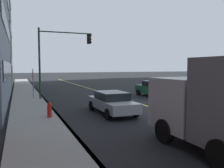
{
  "coord_description": "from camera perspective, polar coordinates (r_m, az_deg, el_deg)",
  "views": [
    {
      "loc": [
        -14.78,
        8.69,
        2.87
      ],
      "look_at": [
        -0.12,
        2.76,
        1.69
      ],
      "focal_mm": 37.57,
      "sensor_mm": 36.0,
      "label": 1
    }
  ],
  "objects": [
    {
      "name": "street_sign_post",
      "position": [
        21.51,
        -18.67,
        0.58
      ],
      "size": [
        0.6,
        0.08,
        2.66
      ],
      "color": "slate",
      "rests_on": "ground"
    },
    {
      "name": "fire_hydrant",
      "position": [
        13.11,
        -14.97,
        -6.44
      ],
      "size": [
        0.24,
        0.24,
        0.94
      ],
      "color": "red",
      "rests_on": "ground"
    },
    {
      "name": "ground",
      "position": [
        17.39,
        8.36,
        -5.28
      ],
      "size": [
        200.0,
        200.0,
        0.0
      ],
      "primitive_type": "plane",
      "color": "black"
    },
    {
      "name": "lane_stripe_center",
      "position": [
        17.39,
        8.36,
        -5.26
      ],
      "size": [
        80.0,
        0.16,
        0.01
      ],
      "primitive_type": "cube",
      "color": "#D8CC4C",
      "rests_on": "ground"
    },
    {
      "name": "car_black",
      "position": [
        18.45,
        19.44,
        -2.5
      ],
      "size": [
        4.51,
        1.91,
        1.48
      ],
      "color": "black",
      "rests_on": "ground"
    },
    {
      "name": "traffic_light_mast",
      "position": [
        20.89,
        -12.53,
        7.84
      ],
      "size": [
        0.28,
        4.66,
        6.11
      ],
      "color": "#1E3823",
      "rests_on": "ground"
    },
    {
      "name": "car_green",
      "position": [
        22.79,
        10.11,
        -1.1
      ],
      "size": [
        4.17,
        2.01,
        1.5
      ],
      "color": "#1E6038",
      "rests_on": "ground"
    },
    {
      "name": "sidewalk_slab",
      "position": [
        15.07,
        -18.63,
        -6.65
      ],
      "size": [
        80.0,
        2.64,
        0.15
      ],
      "primitive_type": "cube",
      "color": "gray",
      "rests_on": "ground"
    },
    {
      "name": "car_silver",
      "position": [
        14.39,
        -0.06,
        -4.42
      ],
      "size": [
        4.61,
        1.88,
        1.33
      ],
      "color": "#A8AAB2",
      "rests_on": "ground"
    },
    {
      "name": "curb_edge",
      "position": [
        15.19,
        -13.92,
        -6.46
      ],
      "size": [
        80.0,
        0.16,
        0.15
      ],
      "primitive_type": "cube",
      "color": "slate",
      "rests_on": "ground"
    }
  ]
}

